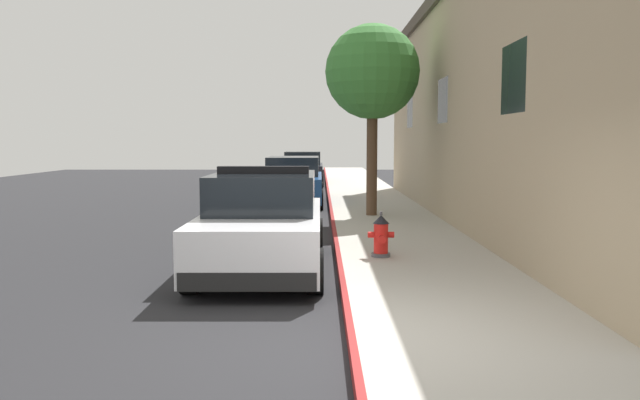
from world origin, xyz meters
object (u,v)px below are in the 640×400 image
Objects in this scene: fire_hydrant at (378,236)px; street_tree at (370,73)px; parked_car_silver_ahead at (291,182)px; parked_car_dark_far at (300,169)px; police_cruiser at (261,224)px.

street_tree is (0.32, 6.11, 3.31)m from fire_hydrant.
parked_car_silver_ahead is at bearing 117.37° from street_tree.
parked_car_silver_ahead is 10.57m from fire_hydrant.
street_tree reaches higher than parked_car_dark_far.
parked_car_dark_far is 14.37m from street_tree.
police_cruiser is 20.29m from parked_car_dark_far.
street_tree is at bearing -62.63° from parked_car_silver_ahead.
parked_car_silver_ahead is 0.99× the size of street_tree.
parked_car_silver_ahead is (0.05, 10.71, -0.00)m from police_cruiser.
street_tree is at bearing -81.17° from parked_car_dark_far.
parked_car_dark_far is at bearing 95.24° from fire_hydrant.
police_cruiser reaches higher than parked_car_silver_ahead.
parked_car_silver_ahead reaches higher than fire_hydrant.
street_tree is (2.16, -13.88, 3.07)m from parked_car_dark_far.
police_cruiser reaches higher than fire_hydrant.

